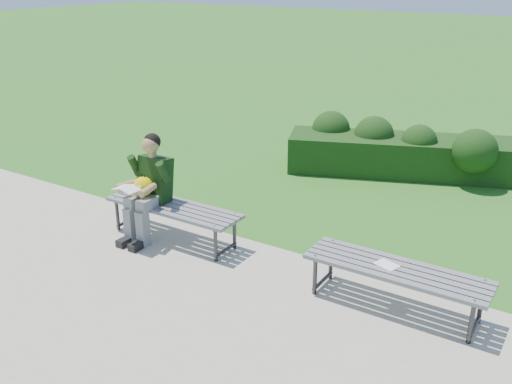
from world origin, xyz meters
The scene contains 7 objects.
ground centered at (0.00, 0.00, 0.00)m, with size 80.00×80.00×0.00m.
walkway centered at (0.00, -1.75, 0.01)m, with size 30.00×3.50×0.02m.
hedge centered at (0.58, 3.49, 0.39)m, with size 3.79×2.22×0.91m.
bench_left centered at (-0.93, -0.48, 0.42)m, with size 1.80×0.50×0.46m.
bench_right centered at (1.92, -0.51, 0.42)m, with size 1.80×0.50×0.46m.
seated_boy centered at (-1.23, -0.58, 0.71)m, with size 0.56×0.76×1.31m.
paper_sheet centered at (1.82, -0.51, 0.47)m, with size 0.26×0.22×0.01m.
Camera 1 is at (3.38, -5.36, 3.18)m, focal length 40.00 mm.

